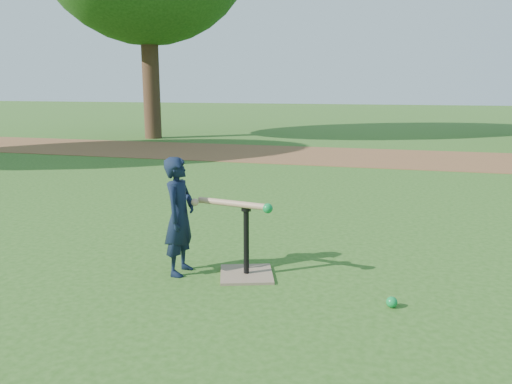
# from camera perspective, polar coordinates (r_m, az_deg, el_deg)

# --- Properties ---
(ground) EXTENTS (80.00, 80.00, 0.00)m
(ground) POSITION_cam_1_polar(r_m,az_deg,el_deg) (4.10, 0.34, -10.11)
(ground) COLOR #285116
(ground) RESTS_ON ground
(dirt_strip) EXTENTS (24.00, 3.00, 0.01)m
(dirt_strip) POSITION_cam_1_polar(r_m,az_deg,el_deg) (11.32, 10.32, 4.03)
(dirt_strip) COLOR brown
(dirt_strip) RESTS_ON ground
(child) EXTENTS (0.24, 0.36, 0.99)m
(child) POSITION_cam_1_polar(r_m,az_deg,el_deg) (4.17, -8.71, -2.75)
(child) COLOR black
(child) RESTS_ON ground
(wiffle_ball_ground) EXTENTS (0.08, 0.08, 0.08)m
(wiffle_ball_ground) POSITION_cam_1_polar(r_m,az_deg,el_deg) (3.76, 15.26, -12.05)
(wiffle_ball_ground) COLOR #0B7F34
(wiffle_ball_ground) RESTS_ON ground
(batting_tee) EXTENTS (0.55, 0.55, 0.61)m
(batting_tee) POSITION_cam_1_polar(r_m,az_deg,el_deg) (4.17, -1.11, -8.11)
(batting_tee) COLOR #836B53
(batting_tee) RESTS_ON ground
(swing_action) EXTENTS (0.69, 0.18, 0.08)m
(swing_action) POSITION_cam_1_polar(r_m,az_deg,el_deg) (4.02, -2.44, -1.41)
(swing_action) COLOR tan
(swing_action) RESTS_ON ground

